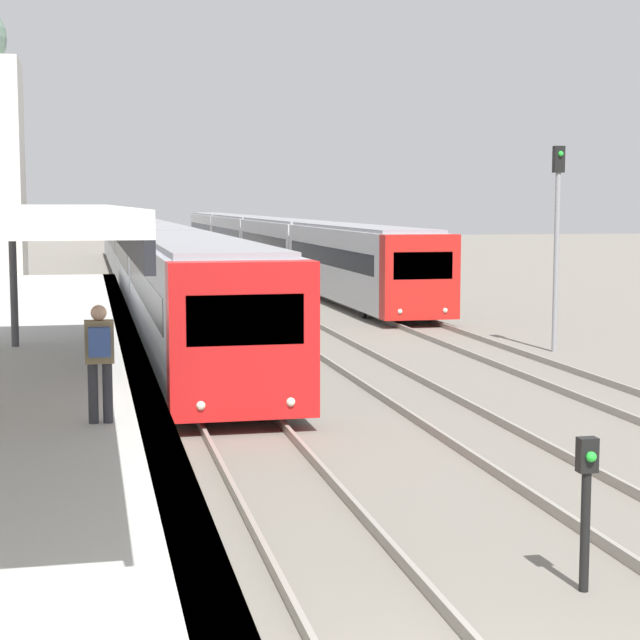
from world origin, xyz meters
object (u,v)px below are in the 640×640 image
at_px(train_far, 262,240).
at_px(signal_post_near, 586,496).
at_px(person_on_platform, 100,354).
at_px(train_near, 144,251).
at_px(signal_mast_far, 557,225).

xyz_separation_m(train_far, signal_post_near, (-5.46, -54.58, -0.71)).
xyz_separation_m(person_on_platform, train_near, (2.47, 36.13, -0.18)).
distance_m(person_on_platform, train_near, 36.21).
relative_size(person_on_platform, train_near, 0.03).
relative_size(train_near, signal_mast_far, 12.09).
height_order(train_far, signal_post_near, train_far).
relative_size(signal_post_near, signal_mast_far, 0.30).
distance_m(train_near, train_far, 15.41).
bearing_deg(signal_mast_far, train_far, 92.79).
height_order(person_on_platform, signal_post_near, person_on_platform).
bearing_deg(person_on_platform, train_near, 86.08).
bearing_deg(signal_post_near, signal_mast_far, 66.34).
xyz_separation_m(person_on_platform, train_far, (10.27, 49.42, -0.19)).
height_order(person_on_platform, train_far, train_far).
bearing_deg(signal_mast_far, train_near, 111.40).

